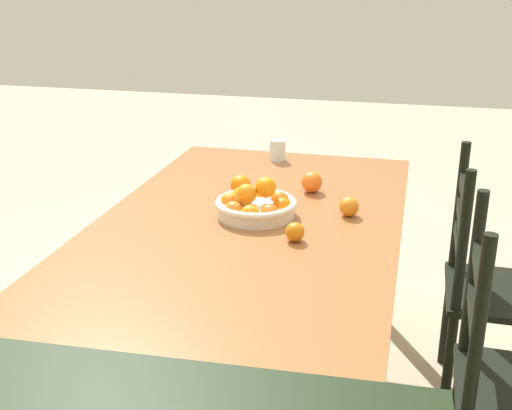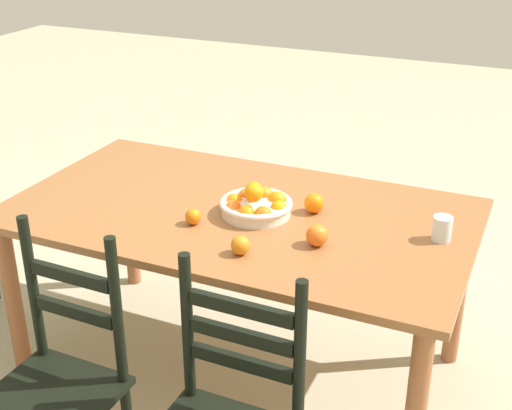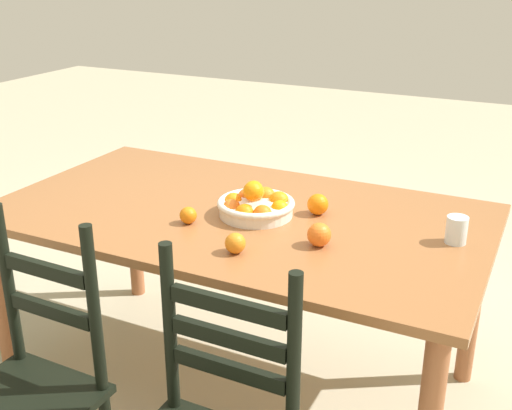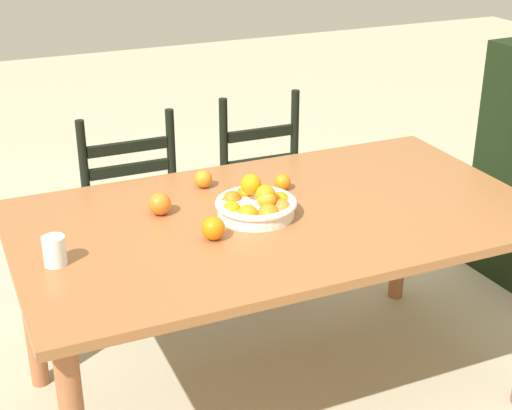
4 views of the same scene
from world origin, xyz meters
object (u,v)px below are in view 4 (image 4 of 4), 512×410
object	(u,v)px
orange_loose_0	(282,182)
fruit_bowl	(257,205)
orange_loose_3	(213,228)
drinking_glass	(54,251)
dining_table	(278,236)
orange_loose_2	(203,179)
orange_loose_1	(160,204)
chair_near_window	(125,216)
chair_by_cabinet	(249,197)

from	to	relation	value
orange_loose_0	fruit_bowl	bearing A→B (deg)	-136.16
orange_loose_3	drinking_glass	world-z (taller)	drinking_glass
dining_table	fruit_bowl	distance (m)	0.15
orange_loose_2	orange_loose_3	distance (m)	0.43
fruit_bowl	orange_loose_0	xyz separation A→B (m)	(0.18, 0.17, -0.01)
orange_loose_1	orange_loose_2	size ratio (longest dim) A/B	1.17
fruit_bowl	orange_loose_0	distance (m)	0.25
chair_near_window	chair_by_cabinet	xyz separation A→B (m)	(0.59, 0.01, -0.01)
orange_loose_3	orange_loose_2	bearing A→B (deg)	74.14
chair_by_cabinet	orange_loose_1	distance (m)	1.00
fruit_bowl	orange_loose_3	world-z (taller)	fruit_bowl
chair_by_cabinet	orange_loose_1	world-z (taller)	chair_by_cabinet
orange_loose_0	orange_loose_3	world-z (taller)	orange_loose_3
chair_near_window	drinking_glass	distance (m)	1.06
chair_near_window	orange_loose_0	distance (m)	0.86
orange_loose_0	chair_near_window	bearing A→B (deg)	123.90
chair_near_window	orange_loose_0	size ratio (longest dim) A/B	15.69
orange_loose_0	orange_loose_1	distance (m)	0.48
dining_table	orange_loose_3	size ratio (longest dim) A/B	23.32
dining_table	chair_near_window	xyz separation A→B (m)	(-0.34, 0.84, -0.22)
chair_near_window	orange_loose_0	bearing A→B (deg)	124.23
orange_loose_1	orange_loose_2	world-z (taller)	orange_loose_1
chair_near_window	drinking_glass	bearing A→B (deg)	64.88
chair_near_window	drinking_glass	xyz separation A→B (m)	(-0.43, -0.90, 0.35)
chair_by_cabinet	orange_loose_0	size ratio (longest dim) A/B	15.89
orange_loose_0	orange_loose_2	world-z (taller)	orange_loose_2
dining_table	drinking_glass	distance (m)	0.78
dining_table	fruit_bowl	world-z (taller)	fruit_bowl
orange_loose_2	chair_by_cabinet	bearing A→B (deg)	52.03
orange_loose_3	drinking_glass	size ratio (longest dim) A/B	0.85
chair_by_cabinet	orange_loose_3	bearing A→B (deg)	61.93
dining_table	drinking_glass	xyz separation A→B (m)	(-0.76, -0.06, 0.13)
fruit_bowl	orange_loose_1	size ratio (longest dim) A/B	3.58
chair_by_cabinet	orange_loose_2	distance (m)	0.75
chair_by_cabinet	orange_loose_3	distance (m)	1.13
orange_loose_0	drinking_glass	distance (m)	0.90
chair_by_cabinet	orange_loose_1	bearing A→B (deg)	48.91
drinking_glass	orange_loose_2	bearing A→B (deg)	32.11
chair_by_cabinet	orange_loose_1	xyz separation A→B (m)	(-0.63, -0.69, 0.36)
chair_by_cabinet	orange_loose_2	size ratio (longest dim) A/B	14.43
dining_table	orange_loose_1	xyz separation A→B (m)	(-0.37, 0.16, 0.13)
chair_by_cabinet	orange_loose_0	distance (m)	0.76
chair_near_window	orange_loose_0	xyz separation A→B (m)	(0.44, -0.65, 0.33)
dining_table	chair_near_window	size ratio (longest dim) A/B	1.89
dining_table	orange_loose_0	world-z (taller)	orange_loose_0
chair_by_cabinet	drinking_glass	xyz separation A→B (m)	(-1.02, -0.91, 0.36)
dining_table	chair_near_window	bearing A→B (deg)	111.91
dining_table	chair_by_cabinet	xyz separation A→B (m)	(0.25, 0.84, -0.23)
orange_loose_2	orange_loose_3	size ratio (longest dim) A/B	0.87
orange_loose_0	dining_table	bearing A→B (deg)	-119.39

